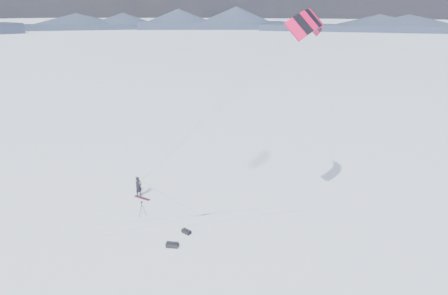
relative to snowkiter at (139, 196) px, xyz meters
The scene contains 9 objects.
ground 3.92m from the snowkiter, 32.82° to the right, with size 1800.00×1800.00×0.00m, color white.
horizon_hills 5.36m from the snowkiter, 32.82° to the right, with size 704.00×704.42×8.89m.
snow_tracks 2.42m from the snowkiter, 57.14° to the right, with size 13.93×9.84×0.01m.
snowkiter is the anchor object (origin of this frame).
snowboard 0.45m from the snowkiter, 19.94° to the right, with size 1.54×0.29×0.04m, color maroon.
tripod 3.32m from the snowkiter, 45.52° to the right, with size 0.58×0.56×1.18m.
gear_bag_a 7.82m from the snowkiter, 34.57° to the right, with size 0.86×0.62×0.35m.
gear_bag_b 6.91m from the snowkiter, 23.03° to the right, with size 0.70×0.43×0.30m.
power_kite 18.37m from the snowkiter, ahead, with size 13.73×5.04×13.09m.
Camera 1 is at (15.57, -18.50, 14.00)m, focal length 30.00 mm.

